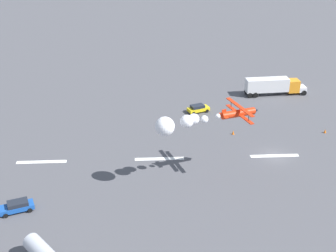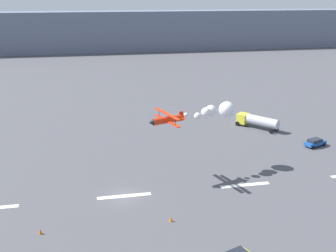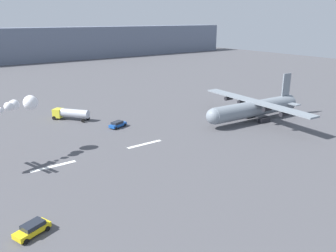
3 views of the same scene
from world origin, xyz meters
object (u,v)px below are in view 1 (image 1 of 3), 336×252
Objects in this scene: traffic_cone_near at (325,131)px; semi_truck_orange at (273,85)px; followme_car_yellow at (198,108)px; airport_staff_sedan at (17,206)px; traffic_cone_far at (233,132)px; stunt_biplane_red at (188,122)px.

semi_truck_orange is at bearing -75.95° from traffic_cone_near.
followme_car_yellow is 42.32m from airport_staff_sedan.
followme_car_yellow is 11.42m from traffic_cone_far.
stunt_biplane_red reaches higher than traffic_cone_near.
semi_truck_orange reaches higher than traffic_cone_far.
stunt_biplane_red reaches higher than airport_staff_sedan.
airport_staff_sedan is at bearing 14.11° from stunt_biplane_red.
airport_staff_sedan is at bearing 48.58° from followme_car_yellow.
semi_truck_orange is 2.74× the size of airport_staff_sedan.
traffic_cone_far is (-5.20, 10.16, -0.44)m from followme_car_yellow.
airport_staff_sedan is (28.00, 31.74, 0.00)m from followme_car_yellow.
stunt_biplane_red is 1.17× the size of semi_truck_orange.
followme_car_yellow is 6.20× the size of traffic_cone_near.
followme_car_yellow is 24.23m from traffic_cone_near.
traffic_cone_far is at bearing 57.38° from semi_truck_orange.
semi_truck_orange is 60.44m from airport_staff_sedan.
followme_car_yellow is (17.11, 8.46, -1.29)m from semi_truck_orange.
traffic_cone_far is (16.65, -0.31, 0.00)m from traffic_cone_near.
airport_staff_sedan is (23.52, 5.91, -9.21)m from stunt_biplane_red.
stunt_biplane_red is at bearing 80.15° from followme_car_yellow.
airport_staff_sedan is at bearing 23.10° from traffic_cone_near.
stunt_biplane_red reaches higher than followme_car_yellow.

